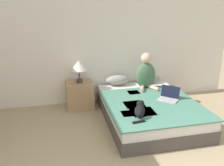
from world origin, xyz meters
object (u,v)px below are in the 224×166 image
Objects in this scene: cat_tabby at (140,110)px; nightstand at (80,95)px; bed at (148,110)px; laptop_open at (169,97)px; table_lamp at (79,66)px; pillow_far at (149,78)px; pillow_near at (118,80)px; person_sitting at (146,73)px.

nightstand is (-0.79, 1.36, -0.22)m from cat_tabby.
bed is at bearing -35.50° from nightstand.
cat_tabby is at bearing -103.33° from laptop_open.
pillow_far is at bearing 3.56° from table_lamp.
table_lamp is at bearing 52.30° from cat_tabby.
table_lamp is at bearing -167.77° from laptop_open.
pillow_near and pillow_far have the same top height.
bed is 3.85× the size of nightstand.
pillow_far is at bearing 0.00° from pillow_near.
person_sitting is 1.33m from table_lamp.
pillow_far is 0.99m from laptop_open.
pillow_far is at bearing 133.34° from laptop_open.
pillow_far is 1.02× the size of cat_tabby.
nightstand is (-1.48, 0.91, -0.18)m from laptop_open.
pillow_far is at bearing 57.89° from person_sitting.
bed is 1.00m from pillow_near.
person_sitting reaches higher than table_lamp.
pillow_near is 1.11× the size of table_lamp.
bed is 4.17× the size of pillow_near.
nightstand is 0.60m from table_lamp.
pillow_near is 1.02× the size of cat_tabby.
pillow_far is 1.18× the size of laptop_open.
bed is at bearing -151.81° from laptop_open.
table_lamp is (-1.14, 0.80, 0.67)m from bed.
cat_tabby is (-0.70, -1.44, -0.02)m from pillow_far.
cat_tabby is 1.61m from table_lamp.
table_lamp reaches higher than nightstand.
table_lamp is at bearing -173.40° from pillow_near.
cat_tabby is 1.16× the size of laptop_open.
pillow_near is 0.61m from person_sitting.
pillow_near is 1.18× the size of laptop_open.
nightstand is at bearing 106.82° from table_lamp.
bed is 0.71m from cat_tabby.
table_lamp is (-1.48, 0.89, 0.42)m from laptop_open.
pillow_far reaches higher than cat_tabby.
pillow_far is (0.34, 0.89, 0.30)m from bed.
pillow_far is 1.53m from table_lamp.
pillow_far is (0.68, 0.00, 0.00)m from pillow_near.
pillow_near is 1.00× the size of pillow_far.
pillow_near is at bearing 110.93° from bed.
laptop_open reaches higher than nightstand.
pillow_near is 0.69× the size of person_sitting.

